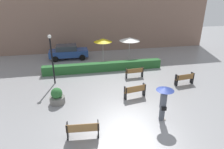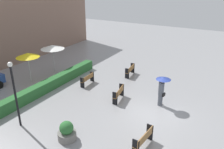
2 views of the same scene
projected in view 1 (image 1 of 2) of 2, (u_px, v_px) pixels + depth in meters
name	position (u px, v px, depth m)	size (l,w,h in m)	color
ground_plane	(143.00, 122.00, 11.38)	(60.00, 60.00, 0.00)	gray
bench_mid_center	(135.00, 90.00, 13.82)	(1.62, 0.60, 0.94)	olive
bench_back_row	(135.00, 72.00, 17.19)	(1.61, 0.43, 0.85)	olive
bench_far_right	(185.00, 78.00, 15.83)	(1.65, 0.55, 0.91)	olive
bench_near_left	(83.00, 129.00, 9.93)	(1.68, 0.51, 0.91)	#9E7242
pedestrian_with_umbrella	(164.00, 99.00, 11.04)	(0.98, 0.98, 2.13)	#4C515B
planter_pot	(57.00, 97.00, 13.15)	(1.01, 1.01, 1.11)	slate
lamp_post	(52.00, 55.00, 15.29)	(0.28, 0.28, 3.99)	black
patio_umbrella_yellow	(103.00, 40.00, 20.01)	(1.87, 1.87, 2.60)	silver
patio_umbrella_white	(130.00, 39.00, 20.48)	(2.12, 2.12, 2.60)	silver
hedge_strip	(104.00, 67.00, 18.66)	(11.19, 0.70, 0.81)	#28602D
building_facade	(100.00, 14.00, 24.13)	(28.00, 1.20, 8.95)	#846656
parked_car	(68.00, 52.00, 21.92)	(4.20, 1.98, 1.57)	#28478C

